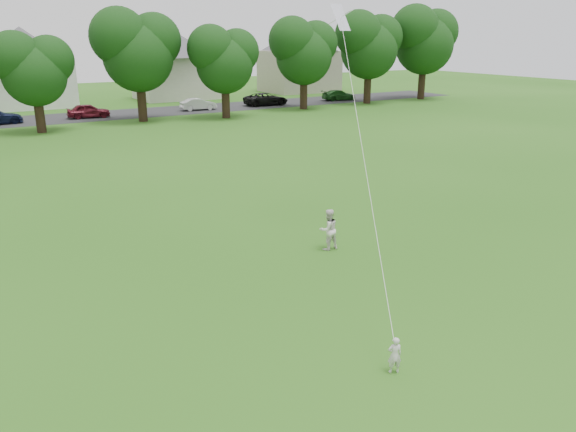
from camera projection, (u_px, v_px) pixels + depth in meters
ground at (321, 326)px, 14.06m from camera, size 160.00×160.00×0.00m
street at (46, 119)px, 48.28m from camera, size 90.00×7.00×0.01m
toddler at (395, 355)px, 11.99m from camera, size 0.36×0.31×0.85m
older_boy at (328, 229)px, 18.86m from camera, size 0.69×0.54×1.41m
kite at (361, 141)px, 15.86m from camera, size 3.08×5.02×12.59m
tree_row at (75, 44)px, 42.25m from camera, size 83.72×8.71×10.45m
parked_cars at (67, 112)px, 48.05m from camera, size 64.72×2.44×1.28m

